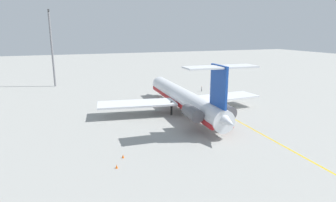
{
  "coord_description": "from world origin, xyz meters",
  "views": [
    {
      "loc": [
        -65.49,
        32.6,
        19.55
      ],
      "look_at": [
        -2.04,
        8.79,
        3.2
      ],
      "focal_mm": 31.06,
      "sensor_mm": 36.0,
      "label": 1
    }
  ],
  "objects_px": {
    "ground_crew_near_nose": "(218,88)",
    "ground_crew_portside": "(202,88)",
    "safety_cone_tail": "(123,156)",
    "light_mast": "(52,45)",
    "safety_cone_nose": "(212,89)",
    "safety_cone_wingtip": "(117,167)",
    "main_jetliner": "(185,99)",
    "ground_crew_near_tail": "(220,86)"
  },
  "relations": [
    {
      "from": "ground_crew_near_nose",
      "to": "ground_crew_portside",
      "type": "relative_size",
      "value": 1.06
    },
    {
      "from": "safety_cone_tail",
      "to": "light_mast",
      "type": "xyz_separation_m",
      "value": [
        69.29,
        10.17,
        14.33
      ]
    },
    {
      "from": "ground_crew_portside",
      "to": "light_mast",
      "type": "distance_m",
      "value": 54.69
    },
    {
      "from": "safety_cone_nose",
      "to": "safety_cone_tail",
      "type": "distance_m",
      "value": 59.38
    },
    {
      "from": "safety_cone_nose",
      "to": "safety_cone_wingtip",
      "type": "bearing_deg",
      "value": 138.3
    },
    {
      "from": "safety_cone_wingtip",
      "to": "light_mast",
      "type": "bearing_deg",
      "value": 6.72
    },
    {
      "from": "ground_crew_portside",
      "to": "safety_cone_tail",
      "type": "xyz_separation_m",
      "value": [
        -42.37,
        35.47,
        -0.81
      ]
    },
    {
      "from": "safety_cone_tail",
      "to": "main_jetliner",
      "type": "bearing_deg",
      "value": -44.55
    },
    {
      "from": "safety_cone_wingtip",
      "to": "light_mast",
      "type": "distance_m",
      "value": 74.38
    },
    {
      "from": "ground_crew_near_nose",
      "to": "safety_cone_tail",
      "type": "bearing_deg",
      "value": 50.01
    },
    {
      "from": "ground_crew_portside",
      "to": "ground_crew_near_nose",
      "type": "bearing_deg",
      "value": 39.45
    },
    {
      "from": "ground_crew_near_tail",
      "to": "safety_cone_nose",
      "type": "relative_size",
      "value": 3.15
    },
    {
      "from": "safety_cone_wingtip",
      "to": "safety_cone_tail",
      "type": "distance_m",
      "value": 3.59
    },
    {
      "from": "ground_crew_near_tail",
      "to": "safety_cone_nose",
      "type": "bearing_deg",
      "value": 60.77
    },
    {
      "from": "safety_cone_wingtip",
      "to": "main_jetliner",
      "type": "bearing_deg",
      "value": -42.56
    },
    {
      "from": "ground_crew_near_nose",
      "to": "safety_cone_tail",
      "type": "relative_size",
      "value": 3.33
    },
    {
      "from": "main_jetliner",
      "to": "ground_crew_near_nose",
      "type": "relative_size",
      "value": 25.55
    },
    {
      "from": "main_jetliner",
      "to": "light_mast",
      "type": "distance_m",
      "value": 58.73
    },
    {
      "from": "main_jetliner",
      "to": "safety_cone_tail",
      "type": "bearing_deg",
      "value": 137.97
    },
    {
      "from": "ground_crew_portside",
      "to": "main_jetliner",
      "type": "bearing_deg",
      "value": -65.62
    },
    {
      "from": "main_jetliner",
      "to": "ground_crew_portside",
      "type": "xyz_separation_m",
      "value": [
        22.6,
        -16.01,
        -2.63
      ]
    },
    {
      "from": "main_jetliner",
      "to": "ground_crew_near_tail",
      "type": "height_order",
      "value": "main_jetliner"
    },
    {
      "from": "safety_cone_nose",
      "to": "safety_cone_wingtip",
      "type": "xyz_separation_m",
      "value": [
        -46.93,
        41.81,
        0.0
      ]
    },
    {
      "from": "main_jetliner",
      "to": "safety_cone_wingtip",
      "type": "bearing_deg",
      "value": 139.96
    },
    {
      "from": "safety_cone_nose",
      "to": "light_mast",
      "type": "bearing_deg",
      "value": 63.09
    },
    {
      "from": "ground_crew_near_tail",
      "to": "ground_crew_near_nose",
      "type": "bearing_deg",
      "value": 112.58
    },
    {
      "from": "ground_crew_near_nose",
      "to": "safety_cone_nose",
      "type": "height_order",
      "value": "ground_crew_near_nose"
    },
    {
      "from": "ground_crew_near_tail",
      "to": "safety_cone_tail",
      "type": "bearing_deg",
      "value": 107.49
    },
    {
      "from": "ground_crew_near_nose",
      "to": "light_mast",
      "type": "xyz_separation_m",
      "value": [
        28.78,
        50.68,
        13.44
      ]
    },
    {
      "from": "safety_cone_nose",
      "to": "safety_cone_wingtip",
      "type": "distance_m",
      "value": 62.85
    },
    {
      "from": "ground_crew_near_tail",
      "to": "light_mast",
      "type": "bearing_deg",
      "value": 36.43
    },
    {
      "from": "ground_crew_near_nose",
      "to": "ground_crew_near_tail",
      "type": "bearing_deg",
      "value": -124.54
    },
    {
      "from": "ground_crew_near_nose",
      "to": "safety_cone_wingtip",
      "type": "distance_m",
      "value": 60.72
    },
    {
      "from": "main_jetliner",
      "to": "ground_crew_near_nose",
      "type": "height_order",
      "value": "main_jetliner"
    },
    {
      "from": "light_mast",
      "to": "main_jetliner",
      "type": "bearing_deg",
      "value": -149.1
    },
    {
      "from": "ground_crew_portside",
      "to": "safety_cone_tail",
      "type": "height_order",
      "value": "ground_crew_portside"
    },
    {
      "from": "ground_crew_portside",
      "to": "safety_cone_tail",
      "type": "distance_m",
      "value": 55.26
    },
    {
      "from": "ground_crew_near_nose",
      "to": "ground_crew_portside",
      "type": "distance_m",
      "value": 5.37
    },
    {
      "from": "ground_crew_near_tail",
      "to": "light_mast",
      "type": "height_order",
      "value": "light_mast"
    },
    {
      "from": "safety_cone_nose",
      "to": "light_mast",
      "type": "distance_m",
      "value": 58.26
    },
    {
      "from": "main_jetliner",
      "to": "ground_crew_near_tail",
      "type": "bearing_deg",
      "value": -42.18
    },
    {
      "from": "ground_crew_portside",
      "to": "light_mast",
      "type": "relative_size",
      "value": 0.06
    }
  ]
}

